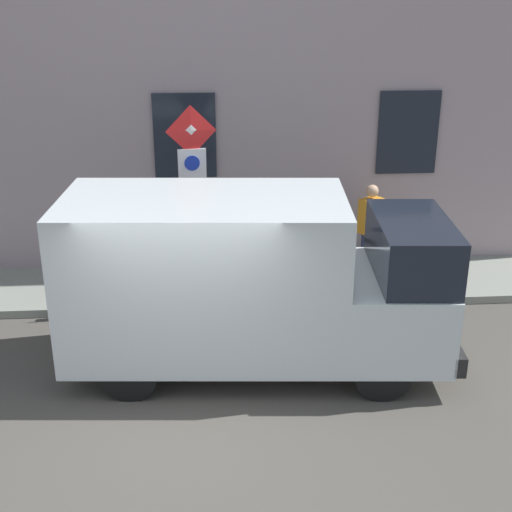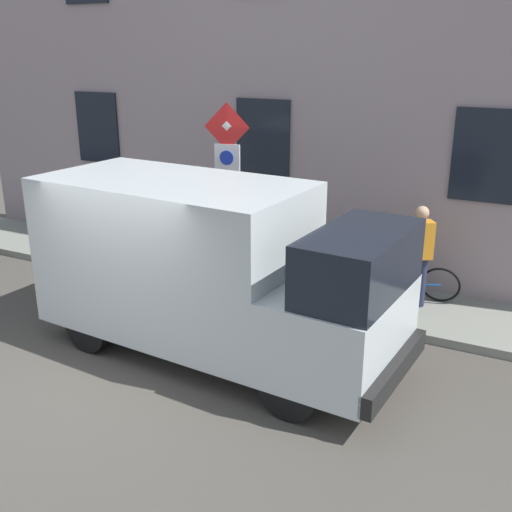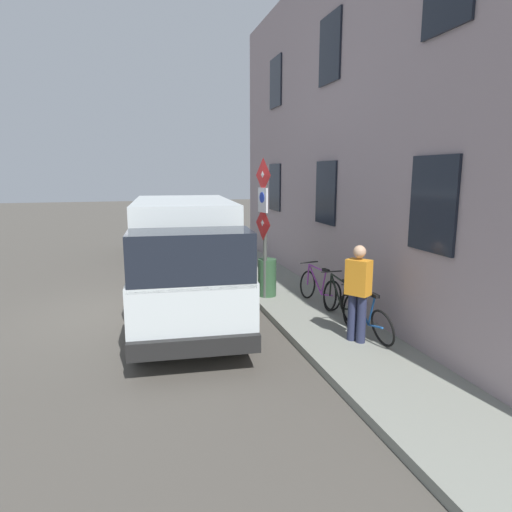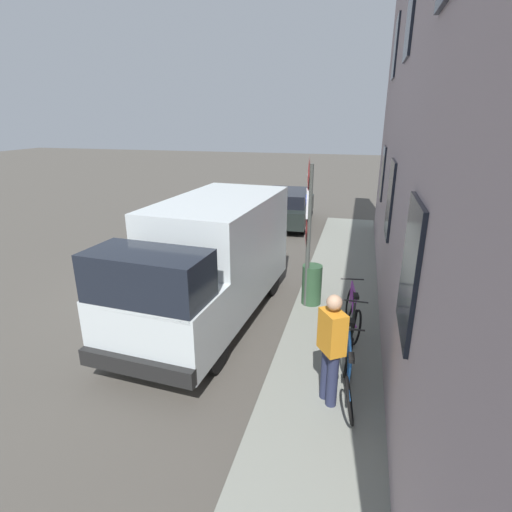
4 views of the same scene
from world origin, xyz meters
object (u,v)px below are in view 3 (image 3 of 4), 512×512
(parked_hatchback, at_px, (165,234))
(litter_bin, at_px, (267,277))
(bicycle_blue, at_px, (365,316))
(pedestrian, at_px, (358,290))
(sign_post_stacked, at_px, (263,212))
(bicycle_black, at_px, (340,301))
(delivery_van, at_px, (185,259))
(bicycle_purple, at_px, (319,288))

(parked_hatchback, xyz_separation_m, litter_bin, (1.90, -7.30, -0.14))
(bicycle_blue, distance_m, pedestrian, 0.65)
(bicycle_blue, bearing_deg, sign_post_stacked, 16.13)
(bicycle_black, height_order, pedestrian, pedestrian)
(sign_post_stacked, height_order, pedestrian, sign_post_stacked)
(litter_bin, bearing_deg, delivery_van, -155.49)
(sign_post_stacked, height_order, delivery_van, sign_post_stacked)
(bicycle_black, height_order, bicycle_purple, same)
(parked_hatchback, height_order, pedestrian, pedestrian)
(delivery_van, distance_m, pedestrian, 3.57)
(bicycle_blue, xyz_separation_m, pedestrian, (-0.27, -0.18, 0.56))
(delivery_van, xyz_separation_m, bicycle_black, (2.98, -1.09, -0.82))
(delivery_van, relative_size, bicycle_blue, 3.18)
(bicycle_purple, bearing_deg, delivery_van, 81.03)
(bicycle_blue, xyz_separation_m, bicycle_black, (0.00, 1.05, 0.00))
(sign_post_stacked, xyz_separation_m, litter_bin, (0.15, 0.16, -1.58))
(bicycle_blue, bearing_deg, parked_hatchback, 11.00)
(bicycle_purple, bearing_deg, parked_hatchback, 10.67)
(sign_post_stacked, distance_m, pedestrian, 3.38)
(parked_hatchback, relative_size, bicycle_blue, 2.36)
(parked_hatchback, relative_size, bicycle_black, 2.37)
(delivery_van, xyz_separation_m, pedestrian, (2.71, -2.32, -0.26))
(bicycle_black, bearing_deg, bicycle_purple, 2.17)
(delivery_van, height_order, bicycle_black, delivery_van)
(sign_post_stacked, distance_m, bicycle_purple, 2.14)
(delivery_van, relative_size, parked_hatchback, 1.34)
(parked_hatchback, distance_m, bicycle_black, 9.74)
(parked_hatchback, distance_m, bicycle_blue, 10.75)
(litter_bin, bearing_deg, bicycle_blue, -73.04)
(litter_bin, bearing_deg, pedestrian, -78.43)
(parked_hatchback, bearing_deg, delivery_van, 176.89)
(bicycle_blue, relative_size, litter_bin, 1.91)
(sign_post_stacked, bearing_deg, parked_hatchback, 103.21)
(litter_bin, bearing_deg, parked_hatchback, 104.57)
(parked_hatchback, height_order, bicycle_black, parked_hatchback)
(bicycle_blue, bearing_deg, bicycle_purple, -4.28)
(parked_hatchback, bearing_deg, sign_post_stacked, -168.89)
(bicycle_blue, relative_size, pedestrian, 1.00)
(delivery_van, height_order, parked_hatchback, delivery_van)
(bicycle_purple, bearing_deg, litter_bin, 35.70)
(delivery_van, distance_m, bicycle_purple, 3.09)
(parked_hatchback, bearing_deg, bicycle_black, -165.18)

